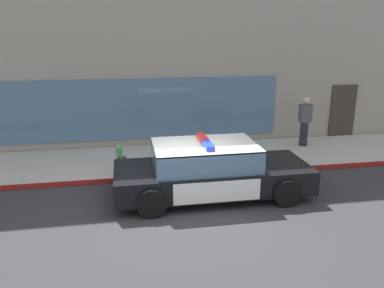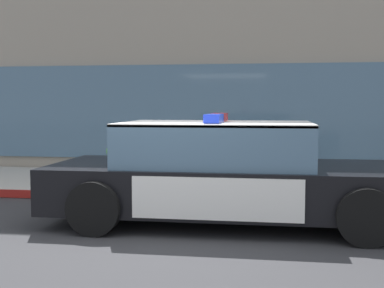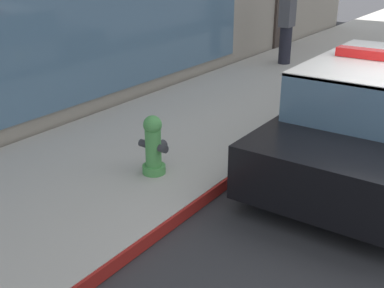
# 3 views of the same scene
# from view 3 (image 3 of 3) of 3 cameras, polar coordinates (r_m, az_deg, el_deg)

# --- Properties ---
(sidewalk) EXTENTS (48.00, 2.99, 0.15)m
(sidewalk) POSITION_cam_3_polar(r_m,az_deg,el_deg) (7.29, -1.61, 1.57)
(sidewalk) COLOR #B2ADA3
(sidewalk) RESTS_ON ground
(curb_red_paint) EXTENTS (28.80, 0.04, 0.14)m
(curb_red_paint) POSITION_cam_3_polar(r_m,az_deg,el_deg) (6.57, 9.07, -1.12)
(curb_red_paint) COLOR maroon
(curb_red_paint) RESTS_ON ground
(police_cruiser) EXTENTS (4.90, 2.11, 1.49)m
(police_cruiser) POSITION_cam_3_polar(r_m,az_deg,el_deg) (6.70, 22.03, 3.51)
(police_cruiser) COLOR black
(police_cruiser) RESTS_ON ground
(fire_hydrant) EXTENTS (0.34, 0.39, 0.73)m
(fire_hydrant) POSITION_cam_3_polar(r_m,az_deg,el_deg) (5.64, -4.63, -0.20)
(fire_hydrant) COLOR #4C994C
(fire_hydrant) RESTS_ON sidewalk
(pedestrian_on_sidewalk) EXTENTS (0.41, 0.28, 1.71)m
(pedestrian_on_sidewalk) POSITION_cam_3_polar(r_m,az_deg,el_deg) (11.45, 11.25, 13.66)
(pedestrian_on_sidewalk) COLOR #23232D
(pedestrian_on_sidewalk) RESTS_ON sidewalk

